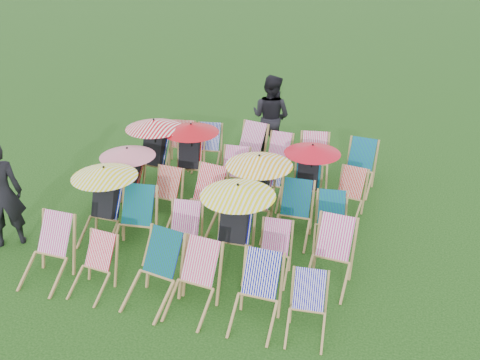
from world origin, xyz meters
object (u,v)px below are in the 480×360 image
(deckchair_0, at_px, (46,252))
(deckchair_5, at_px, (307,309))
(deckchair_29, at_px, (358,167))
(person_rear, at_px, (271,117))
(person_left, at_px, (0,194))

(deckchair_0, bearing_deg, deckchair_5, 0.77)
(deckchair_5, distance_m, deckchair_29, 4.56)
(deckchair_5, relative_size, deckchair_29, 0.83)
(deckchair_5, distance_m, person_rear, 5.97)
(deckchair_0, xyz_separation_m, person_left, (-1.28, 0.63, 0.48))
(deckchair_29, height_order, person_left, person_left)
(person_rear, bearing_deg, deckchair_5, 124.07)
(deckchair_29, relative_size, person_rear, 0.50)
(deckchair_29, relative_size, person_left, 0.51)
(deckchair_0, height_order, deckchair_29, deckchair_29)
(deckchair_5, bearing_deg, person_rear, 103.89)
(deckchair_5, bearing_deg, person_left, 167.53)
(deckchair_0, bearing_deg, person_rear, 70.35)
(deckchair_0, bearing_deg, deckchair_29, 47.90)
(deckchair_0, distance_m, deckchair_5, 4.06)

